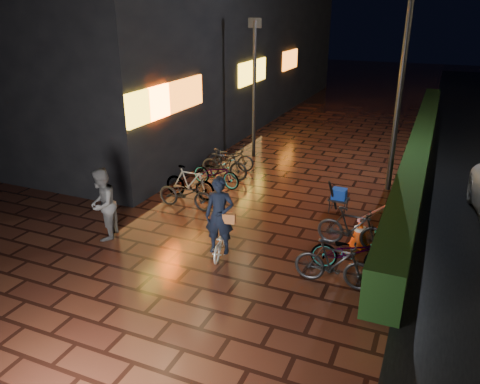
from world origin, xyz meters
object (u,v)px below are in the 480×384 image
at_px(cyclist, 220,227).
at_px(cart_assembly, 338,195).
at_px(bystander_person, 102,204).
at_px(traffic_barrier, 375,223).

distance_m(cyclist, cart_assembly, 3.79).
bearing_deg(bystander_person, cyclist, 77.93).
bearing_deg(cart_assembly, cyclist, -119.11).
bearing_deg(cart_assembly, traffic_barrier, -44.24).
height_order(bystander_person, cart_assembly, bystander_person).
xyz_separation_m(traffic_barrier, cart_assembly, (-1.10, 1.07, 0.14)).
relative_size(traffic_barrier, cart_assembly, 1.75).
bearing_deg(cyclist, cart_assembly, 60.89).
relative_size(bystander_person, traffic_barrier, 1.04).
relative_size(bystander_person, cyclist, 0.93).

